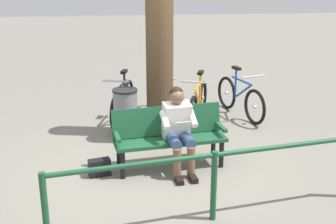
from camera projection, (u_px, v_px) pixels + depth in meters
ground_plane at (154, 169)px, 6.45m from camera, size 40.00×40.00×0.00m
bench at (169, 133)px, 6.41m from camera, size 1.65×0.70×0.87m
person_reading at (178, 126)px, 6.23m from camera, size 0.53×0.80×1.20m
handbag at (100, 168)px, 6.21m from camera, size 0.33×0.21×0.24m
tree_trunk at (160, 42)px, 7.28m from camera, size 0.45×0.45×3.20m
litter_bin at (126, 115)px, 7.39m from camera, size 0.41×0.41×0.87m
bicycle_purple at (240, 98)px, 8.57m from camera, size 0.62×1.63×0.94m
bicycle_blue at (198, 104)px, 8.21m from camera, size 0.69×1.60×0.94m
bicycle_silver at (159, 101)px, 8.41m from camera, size 0.48×1.68×0.94m
bicycle_red at (123, 103)px, 8.28m from camera, size 0.58×1.64×0.94m
railing_fence at (214, 171)px, 4.99m from camera, size 3.71×0.71×0.85m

